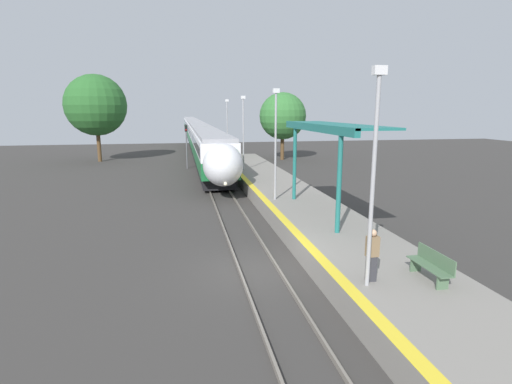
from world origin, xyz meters
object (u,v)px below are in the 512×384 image
Objects in this scene: platform_bench at (432,265)px; lamppost_farthest at (227,124)px; lamppost_mid at (276,138)px; train at (196,131)px; lamppost_near at (374,167)px; railway_signal at (186,142)px; lamppost_far at (243,129)px; person_waiting at (372,255)px.

platform_bench is 34.91m from lamppost_farthest.
lamppost_mid and lamppost_farthest have the same top height.
lamppost_mid is 23.14m from lamppost_farthest.
lamppost_farthest is (2.51, -26.82, 2.09)m from train.
lamppost_near is at bearing -90.00° from lamppost_mid.
railway_signal is at bearing -93.91° from train.
lamppost_near is 11.57m from lamppost_mid.
person_waiting is at bearing -89.39° from lamppost_far.
lamppost_farthest reaches higher than train.
train is 53.30× the size of platform_bench.
person_waiting is 11.62m from lamppost_mid.
lamppost_mid is (2.51, -49.96, 2.09)m from train.
railway_signal is 0.72× the size of lamppost_near.
lamppost_farthest reaches higher than person_waiting.
lamppost_farthest reaches higher than railway_signal.
lamppost_far is (4.59, -8.01, 1.64)m from railway_signal.
lamppost_far is at bearing -60.18° from railway_signal.
train is 30.46m from railway_signal.
train is at bearing 95.35° from lamppost_farthest.
lamppost_near is (-2.06, -0.00, 2.99)m from platform_bench.
platform_bench is 0.29× the size of lamppost_near.
person_waiting is 2.68m from lamppost_near.
lamppost_near is (4.59, -31.15, 1.64)m from railway_signal.
lamppost_far reaches higher than platform_bench.
railway_signal is 0.72× the size of lamppost_farthest.
lamppost_mid is at bearing -90.00° from lamppost_far.
train is 59.47× the size of person_waiting.
person_waiting is 34.56m from lamppost_farthest.
lamppost_near is 1.00× the size of lamppost_far.
person_waiting is (2.75, -61.27, -0.57)m from train.
platform_bench is at bearing -77.95° from railway_signal.
railway_signal is (-2.08, -30.38, 0.45)m from train.
train is 21.39× the size of railway_signal.
lamppost_mid is 1.00× the size of lamppost_farthest.
person_waiting is at bearing -89.59° from lamppost_farthest.
lamppost_farthest reaches higher than platform_bench.
train is 15.44× the size of lamppost_farthest.
lamppost_mid is (-0.24, 11.31, 2.65)m from person_waiting.
lamppost_mid is at bearing 91.24° from person_waiting.
lamppost_mid and lamppost_far have the same top height.
lamppost_far is 1.00× the size of lamppost_farthest.
lamppost_farthest is (0.00, 34.72, 0.00)m from lamppost_near.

